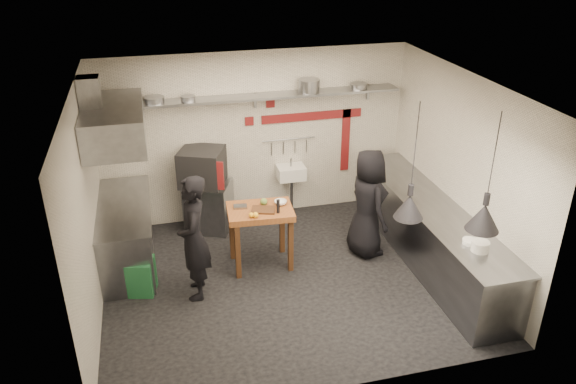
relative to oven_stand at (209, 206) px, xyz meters
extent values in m
plane|color=black|center=(0.86, -1.78, -0.40)|extent=(5.00, 5.00, 0.00)
plane|color=beige|center=(0.86, -1.78, 2.40)|extent=(5.00, 5.00, 0.00)
cube|color=silver|center=(0.86, 0.32, 1.00)|extent=(5.00, 0.04, 2.80)
cube|color=silver|center=(0.86, -3.88, 1.00)|extent=(5.00, 0.04, 2.80)
cube|color=silver|center=(-1.64, -1.78, 1.00)|extent=(0.04, 4.20, 2.80)
cube|color=silver|center=(3.36, -1.78, 1.00)|extent=(0.04, 4.20, 2.80)
cube|color=maroon|center=(1.81, 0.30, 1.28)|extent=(1.70, 0.02, 0.14)
cube|color=maroon|center=(2.41, 0.30, 0.80)|extent=(0.14, 0.02, 1.10)
cube|color=maroon|center=(1.11, 0.30, 1.55)|extent=(0.14, 0.02, 0.14)
cube|color=maroon|center=(0.76, 0.30, 1.28)|extent=(0.14, 0.02, 0.14)
cube|color=slate|center=(0.86, 0.14, 1.72)|extent=(4.60, 0.34, 0.04)
cube|color=slate|center=(-1.04, 0.29, 1.62)|extent=(0.04, 0.06, 0.24)
cube|color=slate|center=(0.86, 0.29, 1.62)|extent=(0.04, 0.06, 0.24)
cube|color=slate|center=(2.76, 0.29, 1.62)|extent=(0.04, 0.06, 0.24)
cylinder|color=slate|center=(-0.68, 0.14, 1.79)|extent=(0.32, 0.32, 0.09)
cylinder|color=slate|center=(-0.19, 0.14, 1.78)|extent=(0.26, 0.26, 0.07)
cylinder|color=slate|center=(1.70, 0.14, 1.84)|extent=(0.43, 0.43, 0.20)
cylinder|color=slate|center=(2.53, 0.14, 1.78)|extent=(0.36, 0.36, 0.08)
cube|color=slate|center=(0.00, 0.00, 0.00)|extent=(0.87, 0.84, 0.80)
cube|color=black|center=(-0.07, 0.01, 0.69)|extent=(0.84, 0.81, 0.58)
cube|color=maroon|center=(0.00, -0.33, 0.69)|extent=(0.45, 0.21, 0.46)
cube|color=black|center=(-0.01, -0.28, 0.69)|extent=(0.36, 0.17, 0.34)
cube|color=silver|center=(1.41, 0.14, 0.38)|extent=(0.46, 0.34, 0.22)
cylinder|color=slate|center=(1.41, 0.14, 0.56)|extent=(0.03, 0.03, 0.14)
cylinder|color=slate|center=(1.41, 0.10, -0.06)|extent=(0.06, 0.06, 0.66)
cylinder|color=slate|center=(1.41, 0.28, 0.92)|extent=(0.90, 0.02, 0.02)
cube|color=slate|center=(3.01, -1.78, 0.05)|extent=(0.70, 3.80, 0.90)
cube|color=slate|center=(3.01, -1.78, 0.52)|extent=(0.76, 3.90, 0.03)
cylinder|color=silver|center=(2.98, -3.05, 0.60)|extent=(0.27, 0.27, 0.13)
cylinder|color=silver|center=(2.96, -2.86, 0.56)|extent=(0.23, 0.23, 0.05)
cube|color=slate|center=(-1.29, -0.73, 0.05)|extent=(0.70, 1.90, 0.90)
cube|color=slate|center=(-1.29, -0.73, 0.52)|extent=(0.76, 2.00, 0.03)
cube|color=slate|center=(-1.24, -0.73, 1.75)|extent=(0.78, 1.60, 0.50)
cube|color=slate|center=(-1.49, -0.73, 2.15)|extent=(0.28, 0.28, 0.50)
cube|color=#1C5931|center=(-1.12, -1.55, -0.15)|extent=(0.42, 0.42, 0.50)
cube|color=#472916|center=(0.63, -1.34, 0.53)|extent=(0.38, 0.32, 0.02)
cylinder|color=black|center=(0.82, -1.46, 0.62)|extent=(0.06, 0.06, 0.20)
sphere|color=#F4A81B|center=(0.43, -1.50, 0.56)|extent=(0.09, 0.09, 0.07)
sphere|color=#F4A81B|center=(0.48, -1.52, 0.56)|extent=(0.09, 0.09, 0.08)
sphere|color=olive|center=(0.67, -1.17, 0.57)|extent=(0.11, 0.11, 0.10)
cube|color=slate|center=(0.33, -1.17, 0.54)|extent=(0.20, 0.15, 0.03)
imported|color=silver|center=(0.91, -1.21, 0.55)|extent=(0.20, 0.20, 0.06)
imported|color=black|center=(-0.39, -1.77, 0.47)|extent=(0.47, 0.67, 1.73)
imported|color=black|center=(2.20, -1.33, 0.43)|extent=(0.64, 0.88, 1.66)
camera|label=1|loc=(-0.74, -8.16, 4.20)|focal=35.00mm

